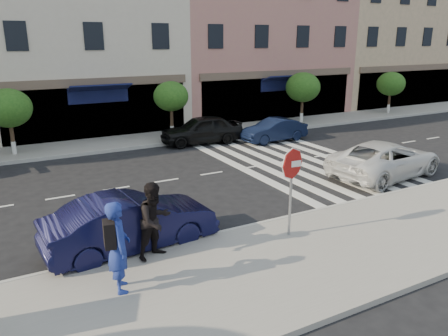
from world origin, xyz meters
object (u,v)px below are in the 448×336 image
car_far_mid (202,130)px  car_far_right (274,130)px  stop_sign (292,172)px  car_near_right (386,159)px  photographer (119,247)px  car_near_mid (131,222)px  walker (155,220)px

car_far_mid → car_far_right: car_far_mid is taller
stop_sign → car_far_right: size_ratio=0.67×
car_near_right → photographer: bearing=98.4°
car_near_mid → car_far_right: (10.60, 8.69, -0.14)m
car_far_mid → car_near_mid: bearing=-28.9°
stop_sign → car_near_right: bearing=29.0°
stop_sign → car_far_mid: (2.93, 11.69, -1.23)m
car_near_right → car_far_mid: 9.67m
walker → car_near_right: size_ratio=0.37×
walker → car_near_right: bearing=-7.9°
car_far_mid → car_far_right: size_ratio=1.17×
car_far_right → walker: bearing=-48.9°
walker → car_near_mid: (-0.32, 1.00, -0.37)m
photographer → car_near_mid: 2.27m
photographer → walker: size_ratio=1.05×
stop_sign → car_near_mid: 4.46m
walker → car_near_mid: bearing=87.6°
photographer → walker: (1.19, 1.05, -0.05)m
car_near_right → car_far_mid: car_far_mid is taller
stop_sign → car_far_mid: stop_sign is taller
walker → car_far_right: (10.27, 9.69, -0.51)m
walker → car_far_mid: walker is taller
car_near_mid → car_far_right: bearing=-55.3°
car_near_right → car_near_mid: bearing=89.3°
photographer → car_far_right: (11.46, 10.74, -0.55)m
walker → car_far_right: size_ratio=0.52×
walker → car_near_right: (10.60, 2.30, -0.40)m
stop_sign → photographer: stop_sign is taller
walker → car_near_mid: size_ratio=0.43×
stop_sign → photographer: size_ratio=1.23×
stop_sign → car_far_right: stop_sign is taller
stop_sign → walker: size_ratio=1.29×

